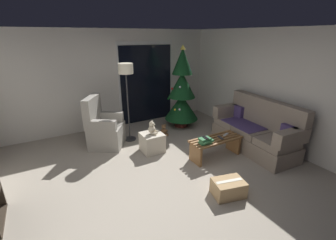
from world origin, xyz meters
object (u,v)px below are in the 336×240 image
object	(u,v)px
coffee_table	(216,145)
teddy_bear_chestnut_by_tree	(164,130)
cardboard_box_taped_mid_floor	(228,188)
book_stack	(206,141)
ottoman	(152,142)
christmas_tree	(182,92)
cell_phone	(205,138)
couch	(256,131)
remote_graphite	(220,138)
teddy_bear_cream	(152,128)
floor_lamp	(126,76)
armchair	(104,129)
remote_silver	(226,135)

from	to	relation	value
coffee_table	teddy_bear_chestnut_by_tree	xyz separation A→B (m)	(-0.39, 1.46, -0.15)
teddy_bear_chestnut_by_tree	cardboard_box_taped_mid_floor	xyz separation A→B (m)	(-0.20, -2.48, 0.01)
book_stack	ottoman	bearing A→B (deg)	126.10
book_stack	christmas_tree	xyz separation A→B (m)	(0.63, 1.85, 0.47)
cell_phone	teddy_bear_chestnut_by_tree	size ratio (longest dim) A/B	0.50
couch	ottoman	bearing A→B (deg)	154.79
remote_graphite	teddy_bear_chestnut_by_tree	distance (m)	1.60
cardboard_box_taped_mid_floor	coffee_table	bearing A→B (deg)	59.60
book_stack	teddy_bear_cream	distance (m)	1.15
teddy_bear_chestnut_by_tree	couch	bearing A→B (deg)	-47.68
floor_lamp	remote_graphite	bearing A→B (deg)	-52.06
couch	book_stack	size ratio (longest dim) A/B	7.12
cardboard_box_taped_mid_floor	floor_lamp	bearing A→B (deg)	103.22
floor_lamp	cardboard_box_taped_mid_floor	size ratio (longest dim) A/B	3.30
ottoman	remote_graphite	bearing A→B (deg)	-39.40
couch	armchair	world-z (taller)	armchair
coffee_table	floor_lamp	size ratio (longest dim) A/B	0.62
armchair	floor_lamp	world-z (taller)	floor_lamp
armchair	teddy_bear_cream	bearing A→B (deg)	-42.49
couch	armchair	bearing A→B (deg)	149.12
ottoman	cardboard_box_taped_mid_floor	size ratio (longest dim) A/B	0.81
teddy_bear_chestnut_by_tree	coffee_table	bearing A→B (deg)	-74.90
couch	book_stack	distance (m)	1.35
floor_lamp	couch	bearing A→B (deg)	-37.68
couch	teddy_bear_chestnut_by_tree	world-z (taller)	couch
cell_phone	floor_lamp	xyz separation A→B (m)	(-0.90, 1.70, 0.97)
coffee_table	armchair	distance (m)	2.43
remote_graphite	book_stack	bearing A→B (deg)	15.16
remote_silver	teddy_bear_chestnut_by_tree	size ratio (longest dim) A/B	0.55
remote_silver	cell_phone	world-z (taller)	cell_phone
remote_silver	teddy_bear_cream	xyz separation A→B (m)	(-1.28, 0.82, 0.10)
remote_graphite	floor_lamp	bearing A→B (deg)	-42.54
christmas_tree	teddy_bear_chestnut_by_tree	xyz separation A→B (m)	(-0.70, -0.31, -0.82)
teddy_bear_cream	remote_silver	bearing A→B (deg)	-32.79
floor_lamp	remote_silver	bearing A→B (deg)	-46.96
christmas_tree	teddy_bear_cream	world-z (taller)	christmas_tree
couch	floor_lamp	xyz separation A→B (m)	(-2.25, 1.74, 1.11)
remote_silver	cardboard_box_taped_mid_floor	world-z (taller)	remote_silver
couch	book_stack	bearing A→B (deg)	179.05
remote_silver	book_stack	world-z (taller)	book_stack
armchair	ottoman	xyz separation A→B (m)	(0.81, -0.74, -0.20)
couch	cell_phone	size ratio (longest dim) A/B	13.78
couch	remote_graphite	size ratio (longest dim) A/B	12.72
coffee_table	teddy_bear_cream	world-z (taller)	teddy_bear_cream
teddy_bear_chestnut_by_tree	ottoman	bearing A→B (deg)	-135.33
couch	teddy_bear_cream	world-z (taller)	couch
remote_silver	remote_graphite	size ratio (longest dim) A/B	1.00
book_stack	cell_phone	xyz separation A→B (m)	(0.00, 0.01, 0.06)
cardboard_box_taped_mid_floor	couch	bearing A→B (deg)	29.60
coffee_table	remote_silver	distance (m)	0.32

